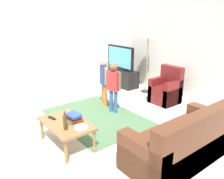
# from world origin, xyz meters

# --- Properties ---
(ground) EXTENTS (7.80, 7.80, 0.00)m
(ground) POSITION_xyz_m (0.00, 0.00, 0.00)
(ground) COLOR beige
(wall_back) EXTENTS (6.00, 0.12, 2.70)m
(wall_back) POSITION_xyz_m (0.00, 3.00, 1.35)
(wall_back) COLOR silver
(wall_back) RESTS_ON ground
(wall_left) EXTENTS (0.12, 6.00, 2.70)m
(wall_left) POSITION_xyz_m (-3.00, 0.00, 1.35)
(wall_left) COLOR silver
(wall_left) RESTS_ON ground
(area_rug) EXTENTS (2.20, 1.60, 0.01)m
(area_rug) POSITION_xyz_m (-0.28, 0.38, 0.00)
(area_rug) COLOR #4C724C
(area_rug) RESTS_ON ground
(tv_stand) EXTENTS (1.20, 0.44, 0.50)m
(tv_stand) POSITION_xyz_m (-1.74, 2.30, 0.24)
(tv_stand) COLOR black
(tv_stand) RESTS_ON ground
(tv) EXTENTS (1.10, 0.28, 0.71)m
(tv) POSITION_xyz_m (-1.74, 2.28, 0.85)
(tv) COLOR black
(tv) RESTS_ON tv_stand
(couch) EXTENTS (0.80, 1.80, 0.86)m
(couch) POSITION_xyz_m (1.82, 0.54, 0.29)
(couch) COLOR brown
(couch) RESTS_ON ground
(armchair) EXTENTS (0.60, 0.60, 0.90)m
(armchair) POSITION_xyz_m (0.07, 2.26, 0.30)
(armchair) COLOR maroon
(armchair) RESTS_ON ground
(floor_lamp) EXTENTS (0.36, 0.36, 1.78)m
(floor_lamp) POSITION_xyz_m (-0.81, 2.45, 1.54)
(floor_lamp) COLOR #262626
(floor_lamp) RESTS_ON ground
(child_near_tv) EXTENTS (0.37, 0.20, 1.15)m
(child_near_tv) POSITION_xyz_m (-0.73, 0.93, 0.69)
(child_near_tv) COLOR orange
(child_near_tv) RESTS_ON ground
(child_center) EXTENTS (0.36, 0.20, 1.12)m
(child_center) POSITION_xyz_m (-0.27, 0.85, 0.67)
(child_center) COLOR #33598C
(child_center) RESTS_ON ground
(coffee_table) EXTENTS (1.00, 0.60, 0.42)m
(coffee_table) POSITION_xyz_m (0.34, -0.63, 0.37)
(coffee_table) COLOR olive
(coffee_table) RESTS_ON ground
(book_stack) EXTENTS (0.29, 0.24, 0.14)m
(book_stack) POSITION_xyz_m (0.38, -0.51, 0.49)
(book_stack) COLOR #388C4C
(book_stack) RESTS_ON coffee_table
(bottle) EXTENTS (0.06, 0.06, 0.30)m
(bottle) POSITION_xyz_m (0.56, -0.75, 0.55)
(bottle) COLOR #4C3319
(bottle) RESTS_ON coffee_table
(tv_remote) EXTENTS (0.18, 0.08, 0.02)m
(tv_remote) POSITION_xyz_m (0.06, -0.75, 0.43)
(tv_remote) COLOR black
(tv_remote) RESTS_ON coffee_table
(plate) EXTENTS (0.22, 0.22, 0.02)m
(plate) POSITION_xyz_m (0.66, -0.53, 0.43)
(plate) COLOR white
(plate) RESTS_ON coffee_table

